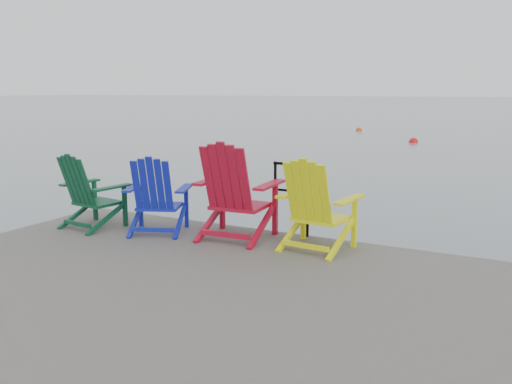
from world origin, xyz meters
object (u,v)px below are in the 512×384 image
at_px(chair_green, 89,191).
at_px(chair_yellow, 316,205).
at_px(chair_red, 235,191).
at_px(buoy_b, 359,131).
at_px(buoy_a, 413,142).
at_px(chair_blue, 157,195).
at_px(handrail, 291,192).

relative_size(chair_green, chair_yellow, 0.93).
xyz_separation_m(chair_green, chair_red, (1.93, 0.40, 0.10)).
bearing_deg(chair_green, buoy_b, 106.60).
height_order(chair_green, chair_red, chair_red).
height_order(chair_yellow, buoy_a, chair_yellow).
height_order(chair_blue, chair_yellow, chair_yellow).
bearing_deg(chair_yellow, handrail, 141.29).
bearing_deg(chair_green, handrail, 27.79).
relative_size(handrail, chair_yellow, 0.87).
distance_m(chair_green, chair_yellow, 2.98).
bearing_deg(handrail, chair_yellow, -43.61).
height_order(handrail, chair_red, chair_red).
bearing_deg(buoy_a, chair_green, -90.62).
height_order(handrail, chair_blue, chair_blue).
bearing_deg(buoy_a, chair_blue, -87.83).
distance_m(chair_blue, buoy_b, 25.31).
distance_m(chair_green, buoy_b, 25.33).
distance_m(handrail, chair_green, 2.60).
distance_m(chair_red, buoy_b, 25.32).
height_order(handrail, buoy_b, handrail).
relative_size(chair_yellow, buoy_a, 2.56).
relative_size(chair_blue, buoy_b, 2.71).
bearing_deg(chair_green, buoy_a, 96.92).
bearing_deg(chair_green, chair_yellow, 15.55).
xyz_separation_m(chair_blue, chair_yellow, (2.02, 0.23, 0.03)).
relative_size(chair_blue, chair_red, 0.83).
xyz_separation_m(chair_green, buoy_a, (0.21, 19.32, -0.98)).
bearing_deg(buoy_b, chair_yellow, -74.24).
height_order(handrail, chair_green, chair_green).
xyz_separation_m(chair_green, chair_yellow, (2.95, 0.42, 0.04)).
height_order(chair_green, chair_yellow, chair_yellow).
height_order(chair_red, buoy_b, chair_red).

